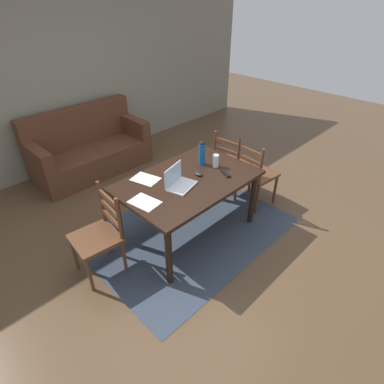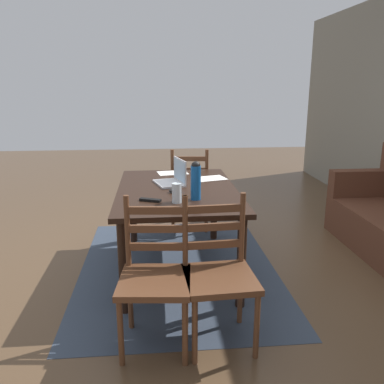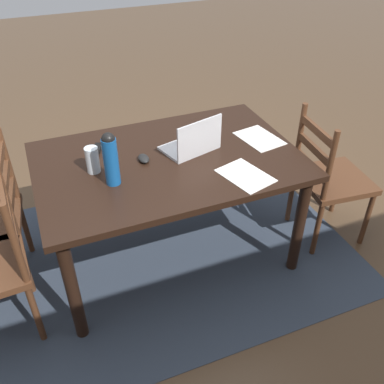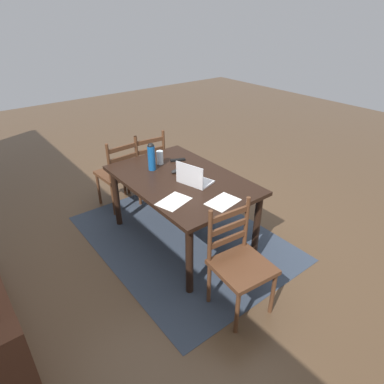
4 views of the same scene
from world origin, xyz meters
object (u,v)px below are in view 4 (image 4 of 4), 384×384
at_px(laptop, 193,178).
at_px(tv_remote, 178,160).
at_px(water_bottle, 151,156).
at_px(dining_table, 181,186).
at_px(chair_left_far, 239,263).
at_px(drinking_glass, 160,157).
at_px(chair_right_far, 119,173).
at_px(computer_mouse, 175,171).
at_px(chair_right_near, 146,165).

relative_size(laptop, tv_remote, 2.16).
bearing_deg(water_bottle, tv_remote, -86.88).
relative_size(dining_table, chair_left_far, 1.63).
height_order(dining_table, drinking_glass, drinking_glass).
bearing_deg(chair_right_far, water_bottle, -173.87).
bearing_deg(laptop, computer_mouse, -1.43).
bearing_deg(tv_remote, drinking_glass, -82.26).
distance_m(dining_table, chair_right_near, 1.10).
relative_size(chair_right_near, laptop, 2.58).
distance_m(chair_right_far, water_bottle, 0.84).
bearing_deg(chair_right_far, laptop, -169.77).
distance_m(water_bottle, tv_remote, 0.39).
bearing_deg(water_bottle, computer_mouse, -144.46).
distance_m(chair_right_near, laptop, 1.29).
bearing_deg(laptop, chair_left_far, 166.12).
distance_m(chair_right_near, tv_remote, 0.75).
bearing_deg(dining_table, chair_right_far, 10.77).
xyz_separation_m(chair_left_far, chair_right_near, (2.12, -0.40, 0.00)).
height_order(chair_right_near, tv_remote, chair_right_near).
distance_m(dining_table, water_bottle, 0.45).
bearing_deg(drinking_glass, computer_mouse, -179.64).
bearing_deg(chair_left_far, laptop, -13.88).
xyz_separation_m(chair_right_near, computer_mouse, (-0.92, 0.17, 0.31)).
distance_m(dining_table, drinking_glass, 0.46).
distance_m(chair_left_far, tv_remote, 1.53).
distance_m(chair_right_far, tv_remote, 0.87).
distance_m(chair_right_far, computer_mouse, 1.00).
distance_m(water_bottle, computer_mouse, 0.30).
height_order(chair_left_far, chair_right_near, same).
bearing_deg(dining_table, chair_right_near, -10.69).
relative_size(computer_mouse, tv_remote, 0.59).
relative_size(chair_right_far, drinking_glass, 6.26).
height_order(water_bottle, computer_mouse, water_bottle).
xyz_separation_m(water_bottle, tv_remote, (0.02, -0.36, -0.15)).
bearing_deg(dining_table, laptop, -173.21).
bearing_deg(water_bottle, dining_table, -160.52).
distance_m(chair_left_far, water_bottle, 1.49).
xyz_separation_m(chair_right_near, tv_remote, (-0.69, -0.03, 0.31)).
height_order(dining_table, chair_right_near, chair_right_near).
xyz_separation_m(laptop, tv_remote, (0.55, -0.21, -0.05)).
relative_size(chair_right_near, drinking_glass, 6.26).
bearing_deg(computer_mouse, chair_right_near, -10.53).
bearing_deg(chair_right_far, dining_table, -169.23).
distance_m(laptop, drinking_glass, 0.60).
bearing_deg(laptop, water_bottle, 15.55).
height_order(dining_table, chair_left_far, chair_left_far).
relative_size(chair_left_far, computer_mouse, 9.50).
bearing_deg(computer_mouse, chair_left_far, 169.34).
xyz_separation_m(dining_table, laptop, (-0.17, -0.02, 0.15)).
xyz_separation_m(chair_right_far, chair_left_far, (-2.12, -0.00, 0.00)).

